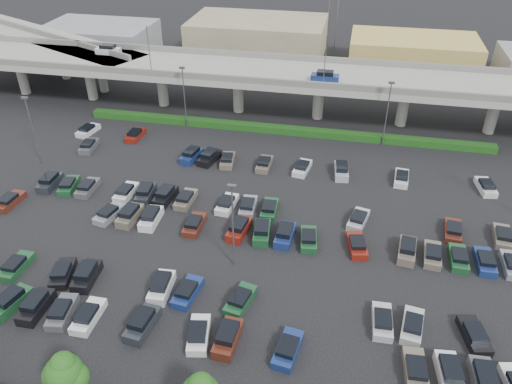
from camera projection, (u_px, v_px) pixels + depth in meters
The scene contains 7 objects.
ground at pixel (250, 222), 61.04m from camera, with size 280.00×280.00×0.00m, color black.
overpass at pixel (289, 77), 83.53m from camera, with size 150.00×13.00×15.80m.
on_ramp at pixel (45, 41), 101.45m from camera, with size 50.93×30.13×8.80m.
hedge at pixel (282, 130), 81.25m from camera, with size 66.00×1.60×1.10m, color #154012.
parked_cars at pixel (216, 237), 57.52m from camera, with size 62.98×41.67×1.67m.
light_poles at pixel (219, 166), 59.97m from camera, with size 66.90×48.38×10.30m.
distant_buildings at pixel (366, 48), 107.61m from camera, with size 138.00×24.00×9.00m.
Camera 1 is at (10.70, -47.97, 36.39)m, focal length 35.00 mm.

